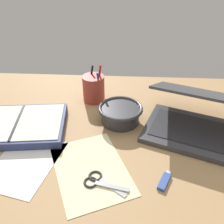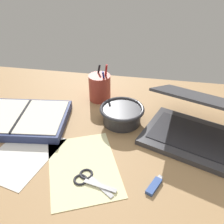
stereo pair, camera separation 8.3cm
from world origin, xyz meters
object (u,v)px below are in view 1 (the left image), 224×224
at_px(laptop, 203,120).
at_px(bowl, 121,113).
at_px(planner, 18,125).
at_px(scissors, 97,181).
at_px(pen_cup, 94,88).

bearing_deg(laptop, bowl, -169.39).
relative_size(planner, scissors, 2.74).
bearing_deg(planner, bowl, 4.23).
height_order(laptop, pen_cup, laptop).
relative_size(pen_cup, scissors, 1.27).
bearing_deg(pen_cup, planner, -138.31).
height_order(laptop, bowl, laptop).
xyz_separation_m(bowl, pen_cup, (-0.11, 0.14, 0.02)).
height_order(bowl, scissors, bowl).
bearing_deg(scissors, planner, 168.33).
xyz_separation_m(laptop, scissors, (-0.33, -0.23, -0.05)).
xyz_separation_m(laptop, planner, (-0.62, -0.02, -0.03)).
xyz_separation_m(pen_cup, planner, (-0.24, -0.21, -0.04)).
bearing_deg(scissors, pen_cup, 121.96).
height_order(pen_cup, planner, pen_cup).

